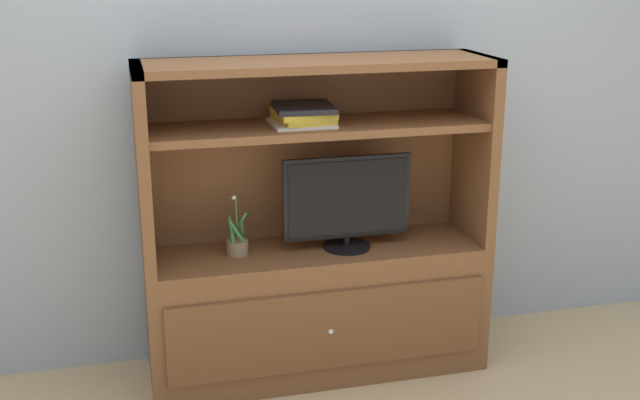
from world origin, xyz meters
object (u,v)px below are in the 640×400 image
(tv_monitor, at_px, (347,202))
(magazine_stack, at_px, (303,114))
(media_console, at_px, (317,275))
(potted_plant, at_px, (237,246))

(tv_monitor, distance_m, magazine_stack, 0.46)
(media_console, bearing_deg, potted_plant, 178.84)
(media_console, distance_m, potted_plant, 0.41)
(potted_plant, bearing_deg, magazine_stack, -2.14)
(tv_monitor, height_order, potted_plant, tv_monitor)
(media_console, relative_size, tv_monitor, 2.65)
(media_console, height_order, magazine_stack, media_console)
(magazine_stack, bearing_deg, potted_plant, 177.86)
(potted_plant, bearing_deg, media_console, -1.16)
(tv_monitor, bearing_deg, magazine_stack, 171.11)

